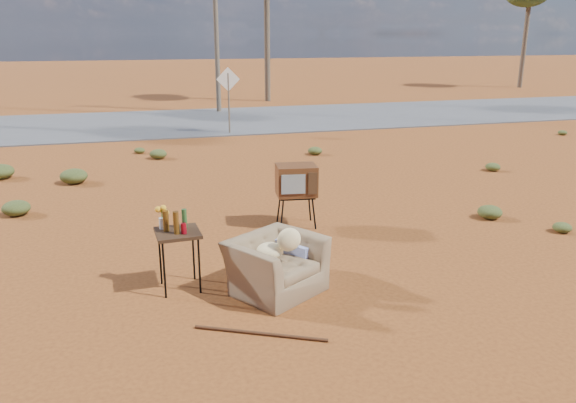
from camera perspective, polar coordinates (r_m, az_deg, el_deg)
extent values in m
plane|color=brown|center=(7.50, -1.36, -8.83)|extent=(140.00, 140.00, 0.00)
cube|color=#565659|center=(21.86, -11.22, 7.92)|extent=(140.00, 7.00, 0.04)
imported|color=#7E6344|center=(7.23, -1.27, -5.62)|extent=(1.32, 1.20, 0.97)
ellipsoid|color=#F3D894|center=(7.20, -1.86, -5.05)|extent=(0.35, 0.35, 0.21)
ellipsoid|color=#F3D894|center=(7.05, 0.10, -3.90)|extent=(0.31, 0.15, 0.31)
cube|color=navy|center=(7.73, 0.82, -5.73)|extent=(0.78, 0.86, 0.57)
cube|color=black|center=(9.69, 0.84, 0.60)|extent=(0.65, 0.53, 0.03)
cylinder|color=black|center=(9.53, -0.61, -1.40)|extent=(0.03, 0.03, 0.55)
cylinder|color=black|center=(9.61, 2.66, -1.25)|extent=(0.03, 0.03, 0.55)
cylinder|color=black|center=(9.93, -0.94, -0.64)|extent=(0.03, 0.03, 0.55)
cylinder|color=black|center=(10.01, 2.20, -0.51)|extent=(0.03, 0.03, 0.55)
cube|color=#5C2F17|center=(9.61, 0.84, 2.19)|extent=(0.74, 0.61, 0.52)
cube|color=gray|center=(9.34, 0.54, 1.76)|extent=(0.40, 0.07, 0.33)
cube|color=#472D19|center=(9.39, 2.52, 1.83)|extent=(0.15, 0.04, 0.37)
cube|color=#342013|center=(7.35, -11.15, -3.15)|extent=(0.58, 0.58, 0.04)
cylinder|color=black|center=(7.26, -12.47, -6.77)|extent=(0.03, 0.03, 0.78)
cylinder|color=black|center=(7.31, -9.00, -6.40)|extent=(0.03, 0.03, 0.78)
cylinder|color=black|center=(7.67, -12.86, -5.50)|extent=(0.03, 0.03, 0.78)
cylinder|color=black|center=(7.72, -9.58, -5.16)|extent=(0.03, 0.03, 0.78)
cylinder|color=#4F2F0D|center=(7.33, -12.31, -1.89)|extent=(0.08, 0.08, 0.29)
cylinder|color=#4F2F0D|center=(7.21, -11.30, -2.07)|extent=(0.07, 0.07, 0.31)
cylinder|color=#2A5022|center=(7.42, -10.49, -1.66)|extent=(0.07, 0.07, 0.27)
cylinder|color=#B20E1F|center=(7.22, -10.54, -2.68)|extent=(0.07, 0.07, 0.14)
cylinder|color=silver|center=(7.46, -12.63, -2.14)|extent=(0.09, 0.09, 0.16)
ellipsoid|color=#FFB01A|center=(7.40, -12.71, -0.91)|extent=(0.18, 0.18, 0.13)
cylinder|color=#4C2814|center=(6.44, -2.84, -13.23)|extent=(1.38, 0.73, 0.04)
cylinder|color=brown|center=(18.96, -6.03, 9.83)|extent=(0.06, 0.06, 2.00)
cube|color=silver|center=(18.88, -6.11, 12.24)|extent=(0.78, 0.04, 0.78)
cylinder|color=brown|center=(28.36, -2.15, 17.21)|extent=(0.28, 0.28, 7.00)
cylinder|color=brown|center=(38.65, 22.99, 15.45)|extent=(0.28, 0.28, 6.50)
cylinder|color=brown|center=(24.35, -7.36, 18.36)|extent=(0.20, 0.20, 8.00)
ellipsoid|color=#495525|center=(10.84, 19.81, -1.01)|extent=(0.44, 0.44, 0.24)
ellipsoid|color=#495525|center=(13.49, -20.94, 2.43)|extent=(0.60, 0.60, 0.33)
ellipsoid|color=#495525|center=(14.66, 20.08, 3.33)|extent=(0.36, 0.36, 0.20)
ellipsoid|color=#495525|center=(15.66, 2.76, 5.17)|extent=(0.40, 0.40, 0.22)
ellipsoid|color=#495525|center=(16.37, -14.85, 5.04)|extent=(0.30, 0.30, 0.17)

